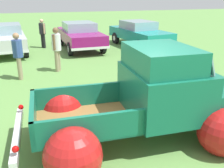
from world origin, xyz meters
name	(u,v)px	position (x,y,z in m)	size (l,w,h in m)	color
ground_plane	(132,138)	(0.00, 0.00, 0.00)	(80.00, 80.00, 0.00)	#609347
vintage_pickup_truck	(151,103)	(0.39, -0.02, 0.76)	(4.69, 2.90, 1.96)	black
show_car_1	(5,37)	(-3.01, 9.69, 0.78)	(2.18, 4.61, 1.43)	black
show_car_2	(80,35)	(0.79, 9.45, 0.78)	(2.00, 4.50, 1.43)	black
show_car_3	(139,33)	(4.14, 9.08, 0.78)	(2.33, 4.70, 1.43)	black
spectator_0	(57,47)	(-0.89, 5.50, 0.97)	(0.46, 0.51, 1.69)	gray
spectator_1	(42,32)	(-1.13, 10.37, 0.90)	(0.45, 0.52, 1.58)	black
spectator_2	(18,53)	(-2.28, 4.90, 0.93)	(0.35, 0.53, 1.64)	gray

